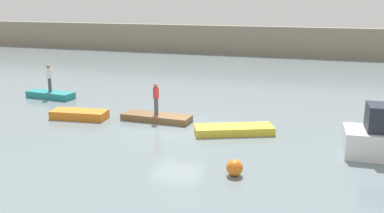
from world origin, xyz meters
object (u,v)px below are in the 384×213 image
rowboat_brown (156,118)px  person_white_shirt (49,77)px  rowboat_yellow (234,130)px  person_red_shirt (156,97)px  rowboat_teal (51,95)px  rowboat_orange (79,114)px  mooring_buoy (235,168)px

rowboat_brown → person_white_shirt: person_white_shirt is taller
rowboat_yellow → person_red_shirt: size_ratio=2.21×
rowboat_brown → person_white_shirt: (-8.77, 2.83, 1.26)m
rowboat_yellow → rowboat_brown: bearing=145.4°
person_white_shirt → person_red_shirt: bearing=-17.9°
rowboat_teal → rowboat_yellow: rowboat_teal is taller
person_red_shirt → rowboat_orange: bearing=-168.3°
person_red_shirt → person_white_shirt: bearing=162.1°
rowboat_orange → rowboat_yellow: 8.69m
rowboat_teal → rowboat_yellow: bearing=-11.1°
rowboat_brown → rowboat_teal: bearing=163.7°
rowboat_brown → person_white_shirt: size_ratio=2.11×
person_white_shirt → mooring_buoy: (14.38, -8.74, -1.12)m
rowboat_yellow → rowboat_orange: bearing=156.6°
rowboat_teal → person_white_shirt: person_white_shirt is taller
rowboat_yellow → person_red_shirt: bearing=145.4°
rowboat_orange → rowboat_brown: size_ratio=0.81×
rowboat_teal → person_white_shirt: 1.22m
rowboat_brown → rowboat_yellow: 4.56m
rowboat_brown → person_red_shirt: 1.14m
rowboat_brown → person_red_shirt: (0.00, 0.00, 1.14)m
rowboat_orange → mooring_buoy: 11.04m
person_white_shirt → mooring_buoy: size_ratio=2.86×
rowboat_orange → mooring_buoy: (9.83, -5.03, 0.09)m
person_white_shirt → rowboat_yellow: bearing=-15.7°
rowboat_teal → rowboat_orange: rowboat_orange is taller
mooring_buoy → rowboat_yellow: bearing=102.8°
rowboat_teal → person_white_shirt: (0.00, -0.00, 1.22)m
rowboat_brown → person_red_shirt: person_red_shirt is taller
person_red_shirt → mooring_buoy: person_red_shirt is taller
person_white_shirt → rowboat_brown: bearing=-17.9°
rowboat_teal → rowboat_yellow: 13.76m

